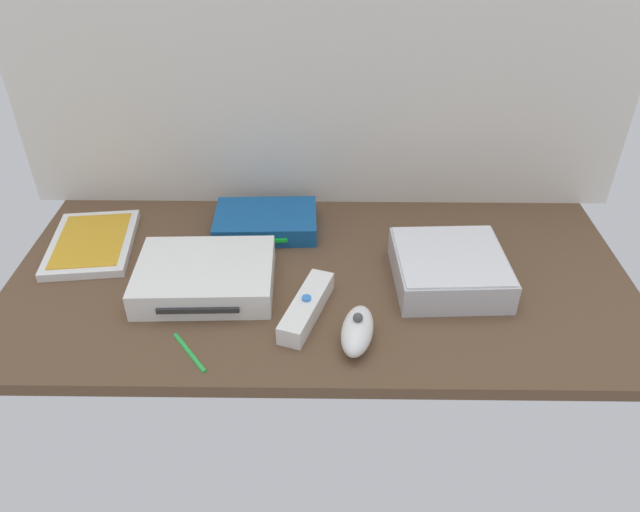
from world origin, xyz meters
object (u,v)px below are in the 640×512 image
Objects in this scene: remote_wand at (307,307)px; remote_nunchuk at (357,331)px; mini_computer at (449,268)px; network_router at (266,222)px; game_console at (205,276)px; game_case at (92,243)px; stylus_pen at (189,351)px.

remote_nunchuk is at bearing -19.05° from remote_wand.
mini_computer is 33.79cm from network_router.
game_case is (-21.63, 11.09, -1.44)cm from game_console.
stylus_pen is at bearing -156.50° from mini_computer.
mini_computer is 20.50cm from remote_nunchuk.
network_router reaches higher than game_case.
network_router is 1.74× the size of remote_nunchuk.
game_case is 1.93× the size of remote_nunchuk.
mini_computer reaches higher than remote_nunchuk.
network_router is at bearing 127.59° from remote_wand.
game_console is at bearing 176.77° from remote_wand.
game_case is 33.64cm from stylus_pen.
remote_wand is at bearing -73.13° from network_router.
mini_computer is at bearing 23.50° from stylus_pen.
mini_computer is 23.78cm from remote_wand.
mini_computer is at bearing -28.48° from network_router.
game_case is 1.11× the size of network_router.
mini_computer reaches higher than game_console.
mini_computer is 1.97× the size of stylus_pen.
network_router is at bearing 4.40° from game_case.
remote_nunchuk is at bearing 6.43° from stylus_pen.
game_console is 2.03× the size of remote_nunchuk.
mini_computer is at bearing 0.98° from game_console.
network_router is 32.62cm from stylus_pen.
stylus_pen is (21.68, -25.72, -0.41)cm from game_case.
game_case is at bearing -170.78° from network_router.
game_console is 17.23cm from remote_wand.
mini_computer is (38.20, 1.97, 0.44)cm from game_console.
game_case is 50.47cm from remote_nunchuk.
game_console is at bearing 90.19° from stylus_pen.
remote_nunchuk is at bearing -136.98° from mini_computer.
game_console reaches higher than game_case.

